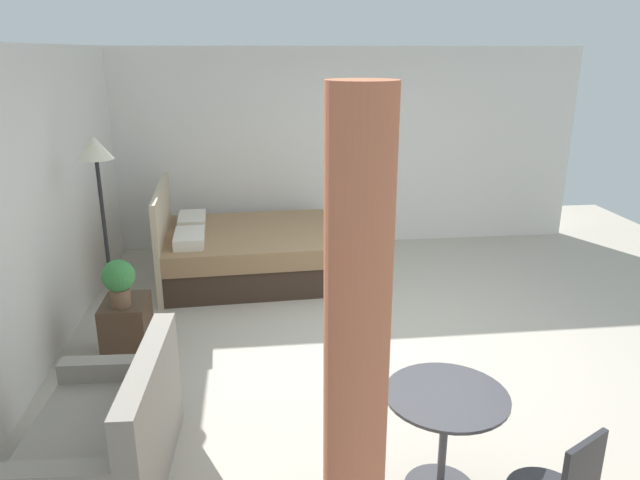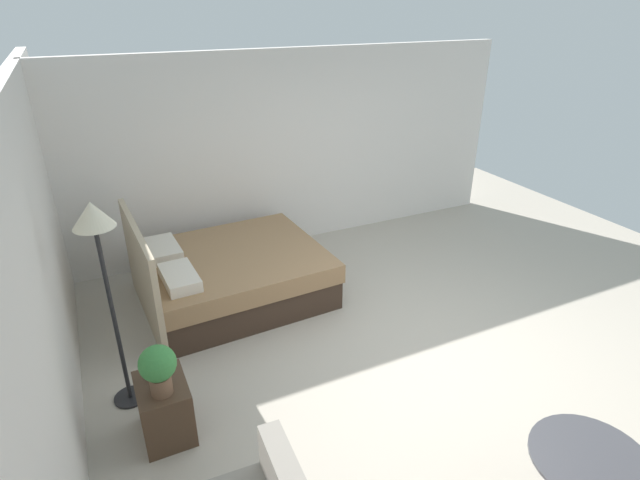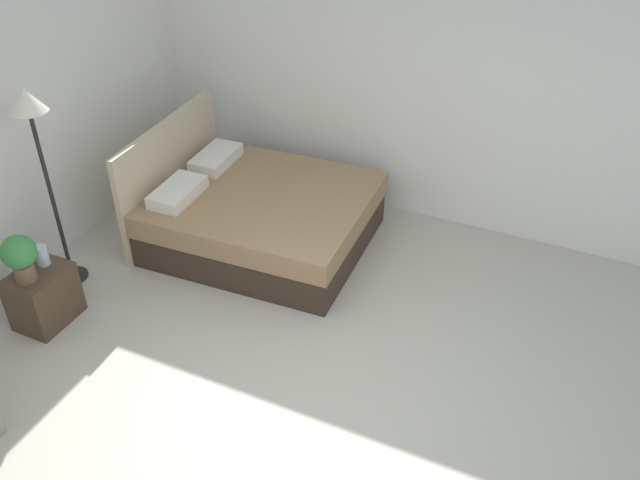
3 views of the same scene
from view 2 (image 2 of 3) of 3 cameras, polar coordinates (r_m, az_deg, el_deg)
ground_plane at (r=5.26m, az=11.48°, el=-12.44°), size 9.09×9.30×0.02m
wall_back at (r=3.75m, az=-29.39°, el=-7.98°), size 9.09×0.12×2.64m
wall_right at (r=7.05m, az=-2.39°, el=10.24°), size 0.12×6.30×2.64m
bed at (r=5.93m, az=-10.31°, el=-3.87°), size 1.79×2.10×1.13m
nightstand at (r=4.39m, az=-17.14°, el=-17.76°), size 0.50×0.38×0.50m
potted_plant at (r=4.00m, az=-17.84°, el=-13.51°), size 0.28×0.28×0.42m
vase at (r=4.27m, az=-18.42°, el=-13.49°), size 0.10×0.10×0.17m
floor_lamp at (r=4.14m, az=-23.86°, el=0.05°), size 0.31×0.31×1.86m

